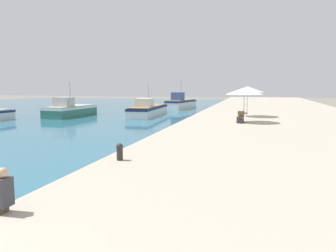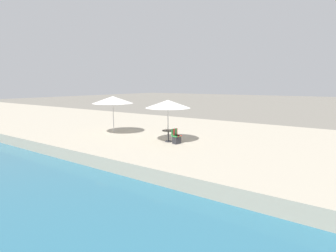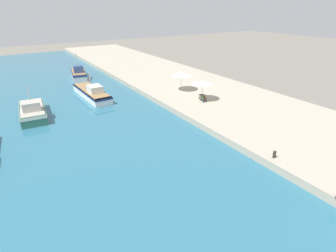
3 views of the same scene
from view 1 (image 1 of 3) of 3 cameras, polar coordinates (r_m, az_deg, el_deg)
water_basin at (r=51.76m, az=-25.87°, el=2.42°), size 56.00×90.00×0.04m
quay_promenade at (r=39.34m, az=18.14°, el=2.04°), size 16.00×90.00×0.73m
fishing_boat_mid at (r=39.08m, az=-16.70°, el=2.73°), size 3.25×7.19×3.94m
fishing_boat_far at (r=38.89m, az=-3.49°, el=2.91°), size 2.91×9.77×3.64m
fishing_boat_distant at (r=50.03m, az=2.22°, el=4.01°), size 3.60×7.40×4.44m
cafe_umbrella_pink at (r=25.92m, az=13.15°, el=5.93°), size 2.85×2.85×2.65m
cafe_umbrella_white at (r=30.97m, az=13.70°, el=6.22°), size 3.01×3.01×2.75m
cafe_table at (r=25.95m, az=12.88°, el=1.80°), size 0.80×0.80×0.74m
cafe_chair_left at (r=25.28m, az=12.36°, el=1.21°), size 0.50×0.52×0.91m
cafe_chair_right at (r=25.25m, az=12.62°, el=1.19°), size 0.45×0.47×0.91m
person_at_quay at (r=8.26m, az=-26.93°, el=-10.35°), size 0.56×0.36×1.04m
mooring_bollard at (r=12.60m, az=-8.42°, el=-4.36°), size 0.26×0.26×0.65m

